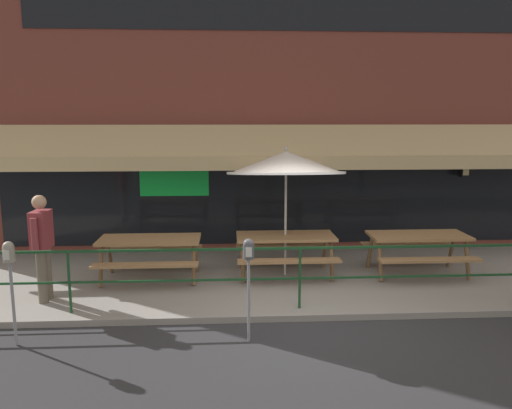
{
  "coord_description": "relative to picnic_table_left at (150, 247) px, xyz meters",
  "views": [
    {
      "loc": [
        -1.08,
        -6.94,
        2.98
      ],
      "look_at": [
        -0.59,
        1.6,
        1.5
      ],
      "focal_mm": 35.0,
      "sensor_mm": 36.0,
      "label": 1
    }
  ],
  "objects": [
    {
      "name": "picnic_table_centre",
      "position": [
        2.46,
        0.11,
        0.0
      ],
      "size": [
        1.8,
        1.42,
        0.76
      ],
      "color": "#997047",
      "rests_on": "patio_deck"
    },
    {
      "name": "patio_umbrella_centre",
      "position": [
        2.46,
        0.14,
        1.47
      ],
      "size": [
        2.14,
        2.14,
        2.4
      ],
      "color": "#B7B2A8",
      "rests_on": "patio_deck"
    },
    {
      "name": "patio_deck",
      "position": [
        2.49,
        0.16,
        -0.66
      ],
      "size": [
        15.0,
        4.0,
        0.1
      ],
      "primitive_type": "cube",
      "color": "gray",
      "rests_on": "ground"
    },
    {
      "name": "picnic_table_left",
      "position": [
        0.0,
        0.0,
        0.0
      ],
      "size": [
        1.8,
        1.42,
        0.76
      ],
      "color": "#997047",
      "rests_on": "patio_deck"
    },
    {
      "name": "patio_railing",
      "position": [
        2.49,
        -1.54,
        0.09
      ],
      "size": [
        13.84,
        0.04,
        0.97
      ],
      "color": "#194723",
      "rests_on": "patio_deck"
    },
    {
      "name": "picnic_table_right",
      "position": [
        4.93,
        0.02,
        0.0
      ],
      "size": [
        1.8,
        1.42,
        0.76
      ],
      "color": "#997047",
      "rests_on": "patio_deck"
    },
    {
      "name": "ground_plane",
      "position": [
        2.49,
        -1.84,
        -0.71
      ],
      "size": [
        120.0,
        120.0,
        0.0
      ],
      "primitive_type": "plane",
      "color": "#2D2D30"
    },
    {
      "name": "pedestrian_walking",
      "position": [
        -1.52,
        -0.98,
        0.35
      ],
      "size": [
        0.25,
        0.62,
        1.71
      ],
      "color": "#665B4C",
      "rests_on": "patio_deck"
    },
    {
      "name": "parking_meter_far",
      "position": [
        1.67,
        -2.41,
        0.44
      ],
      "size": [
        0.15,
        0.16,
        1.42
      ],
      "color": "gray",
      "rests_on": "ground"
    },
    {
      "name": "parking_meter_near",
      "position": [
        -1.42,
        -2.38,
        0.44
      ],
      "size": [
        0.15,
        0.16,
        1.42
      ],
      "color": "gray",
      "rests_on": "ground"
    },
    {
      "name": "restaurant_building",
      "position": [
        2.49,
        2.39,
        3.19
      ],
      "size": [
        15.0,
        1.6,
        7.85
      ],
      "color": "brown",
      "rests_on": "ground"
    }
  ]
}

